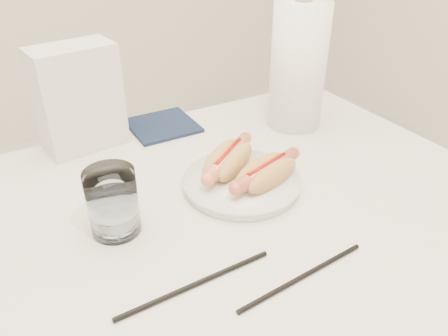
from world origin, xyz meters
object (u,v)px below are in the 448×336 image
plate (242,184)px  hotdog_left (228,160)px  napkin_box (79,98)px  hotdog_right (266,173)px  paper_towel_roll (298,67)px  water_glass (113,202)px  table (190,244)px

plate → hotdog_left: hotdog_left is taller
hotdog_left → napkin_box: bearing=91.5°
plate → napkin_box: (-0.21, 0.32, 0.10)m
plate → hotdog_right: 0.05m
hotdog_left → paper_towel_roll: (0.26, 0.13, 0.10)m
water_glass → paper_towel_roll: paper_towel_roll is taller
plate → hotdog_right: size_ratio=1.28×
hotdog_right → paper_towel_roll: 0.32m
hotdog_left → paper_towel_roll: bearing=-8.4°
table → hotdog_right: hotdog_right is taller
napkin_box → table: bearing=-84.6°
table → paper_towel_roll: paper_towel_roll is taller
plate → napkin_box: size_ratio=0.96×
hotdog_right → paper_towel_roll: size_ratio=0.59×
table → napkin_box: 0.40m
plate → napkin_box: bearing=123.4°
paper_towel_roll → table: bearing=-151.7°
table → water_glass: water_glass is taller
plate → water_glass: bearing=-179.4°
table → plate: 0.15m
table → napkin_box: bearing=103.1°
table → napkin_box: napkin_box is taller
hotdog_right → napkin_box: (-0.24, 0.35, 0.07)m
table → hotdog_right: (0.16, 0.00, 0.10)m
table → plate: (0.13, 0.03, 0.07)m
table → paper_towel_roll: bearing=28.3°
hotdog_left → water_glass: water_glass is taller
table → hotdog_left: size_ratio=7.63×
table → hotdog_right: bearing=0.5°
water_glass → napkin_box: size_ratio=0.51×
hotdog_left → water_glass: (-0.24, -0.05, 0.02)m
plate → water_glass: water_glass is taller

